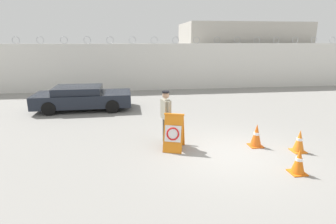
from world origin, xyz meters
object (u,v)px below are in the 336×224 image
object	(u,v)px
traffic_cone_far	(299,161)
parked_car_front_coupe	(83,98)
traffic_cone_mid	(299,141)
security_guard	(166,114)
barricade_sign	(174,132)
traffic_cone_near	(256,135)

from	to	relation	value
traffic_cone_far	parked_car_front_coupe	distance (m)	10.16
traffic_cone_mid	traffic_cone_far	size ratio (longest dim) A/B	1.03
security_guard	traffic_cone_mid	bearing A→B (deg)	-123.92
barricade_sign	parked_car_front_coupe	world-z (taller)	barricade_sign
security_guard	traffic_cone_mid	world-z (taller)	security_guard
security_guard	traffic_cone_far	size ratio (longest dim) A/B	2.56
parked_car_front_coupe	security_guard	bearing A→B (deg)	-54.65
security_guard	traffic_cone_near	xyz separation A→B (m)	(2.92, -0.77, -0.62)
security_guard	traffic_cone_mid	distance (m)	4.33
security_guard	parked_car_front_coupe	world-z (taller)	security_guard
parked_car_front_coupe	traffic_cone_mid	bearing A→B (deg)	-40.26
barricade_sign	traffic_cone_mid	xyz separation A→B (m)	(3.89, -0.68, -0.24)
traffic_cone_mid	traffic_cone_near	bearing A→B (deg)	153.01
barricade_sign	traffic_cone_near	size ratio (longest dim) A/B	1.55
barricade_sign	traffic_cone_far	size ratio (longest dim) A/B	1.71
traffic_cone_mid	parked_car_front_coupe	world-z (taller)	parked_car_front_coupe
traffic_cone_near	traffic_cone_mid	bearing A→B (deg)	-26.99
barricade_sign	traffic_cone_mid	bearing A→B (deg)	8.76
traffic_cone_mid	security_guard	bearing A→B (deg)	161.59
barricade_sign	parked_car_front_coupe	xyz separation A→B (m)	(-3.79, 5.55, 0.02)
traffic_cone_near	barricade_sign	bearing A→B (deg)	177.91
traffic_cone_far	parked_car_front_coupe	bearing A→B (deg)	132.11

